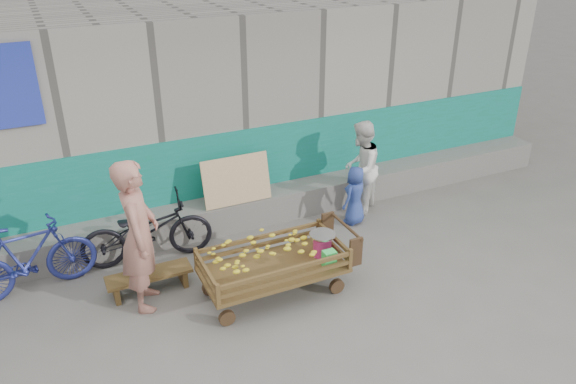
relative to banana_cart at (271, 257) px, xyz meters
name	(u,v)px	position (x,y,z in m)	size (l,w,h in m)	color
ground	(282,322)	(-0.10, -0.54, -0.54)	(80.00, 80.00, 0.00)	#5E5B56
building_wall	(178,103)	(-0.10, 3.51, 0.92)	(12.00, 3.50, 3.00)	gray
banana_cart	(271,257)	(0.00, 0.00, 0.00)	(1.88, 0.86, 0.80)	#4F371E
bench	(149,278)	(-1.33, 0.71, -0.35)	(1.04, 0.31, 0.26)	#4F371E
vendor_man	(139,236)	(-1.41, 0.49, 0.39)	(0.68, 0.45, 1.87)	#AE7061
woman	(361,168)	(2.12, 1.42, 0.20)	(0.72, 0.56, 1.48)	white
child	(355,195)	(1.86, 1.13, -0.09)	(0.45, 0.29, 0.91)	#2C4190
bicycle_dark	(147,231)	(-1.18, 1.41, -0.09)	(0.60, 1.73, 0.91)	black
bicycle_blue	(28,258)	(-2.63, 1.31, -0.06)	(0.45, 1.60, 0.96)	navy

